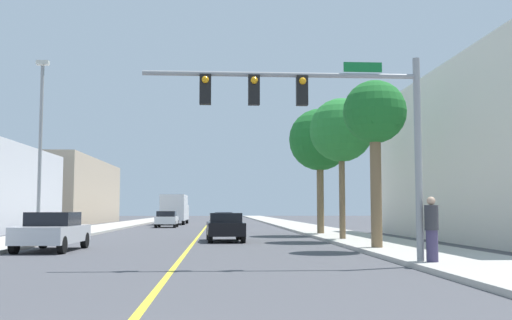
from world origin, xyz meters
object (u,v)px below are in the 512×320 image
palm_mid (341,131)px  car_blue (224,218)px  street_lamp (40,141)px  delivery_truck (175,209)px  car_silver (52,231)px  traffic_signal_mast (325,111)px  car_black (225,227)px  pedestrian (432,229)px  palm_near (375,116)px  car_white (167,219)px  palm_far (320,140)px

palm_mid → car_blue: palm_mid is taller
street_lamp → delivery_truck: street_lamp is taller
street_lamp → car_silver: bearing=-66.3°
traffic_signal_mast → car_black: bearing=101.4°
palm_mid → car_black: size_ratio=1.62×
pedestrian → palm_near: bearing=-166.6°
traffic_signal_mast → car_silver: size_ratio=1.81×
street_lamp → car_white: bearing=81.9°
traffic_signal_mast → palm_mid: palm_mid is taller
palm_mid → delivery_truck: (-10.72, 33.95, -3.84)m
delivery_truck → car_silver: bearing=-92.1°
palm_mid → car_blue: size_ratio=1.63×
car_white → delivery_truck: bearing=90.7°
car_black → pedestrian: bearing=-70.0°
car_black → delivery_truck: 33.65m
palm_near → delivery_truck: size_ratio=0.72×
palm_near → car_black: bearing=128.1°
traffic_signal_mast → car_silver: 12.21m
pedestrian → car_silver: bearing=-105.9°
street_lamp → car_blue: 31.79m
traffic_signal_mast → palm_far: size_ratio=1.04×
palm_far → pedestrian: 19.94m
car_white → palm_mid: bearing=-65.3°
traffic_signal_mast → street_lamp: (-11.11, 10.98, 0.37)m
car_black → delivery_truck: size_ratio=0.48×
car_white → car_blue: (5.01, 5.34, -0.05)m
car_black → car_blue: bearing=87.3°
traffic_signal_mast → pedestrian: 4.39m
street_lamp → palm_near: bearing=-19.5°
car_silver → pedestrian: pedestrian is taller
street_lamp → traffic_signal_mast: bearing=-44.7°
palm_near → car_blue: 36.06m
car_blue → pedestrian: (5.44, -41.55, 0.36)m
delivery_truck → car_white: bearing=-89.3°
palm_mid → car_silver: (-12.45, -5.58, -4.72)m
palm_near → palm_mid: 6.59m
traffic_signal_mast → pedestrian: size_ratio=4.38×
palm_far → car_black: (-5.80, -5.90, -5.04)m
car_white → car_silver: car_silver is taller
traffic_signal_mast → street_lamp: size_ratio=0.95×
traffic_signal_mast → car_black: traffic_signal_mast is taller
car_black → car_silver: 9.16m
car_white → pedestrian: pedestrian is taller
palm_near → pedestrian: bearing=-91.1°
car_black → pedestrian: 14.57m
car_silver → car_blue: car_silver is taller
palm_near → car_blue: (-5.57, 35.34, -4.50)m
traffic_signal_mast → palm_far: palm_far is taller
car_white → pedestrian: size_ratio=2.13×
palm_near → car_black: (-5.69, 7.26, -4.47)m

